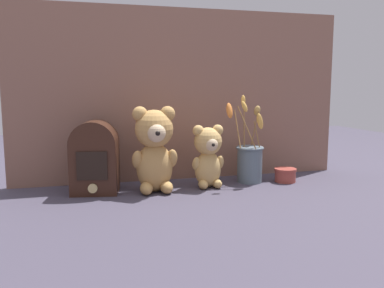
% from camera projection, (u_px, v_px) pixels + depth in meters
% --- Properties ---
extents(ground_plane, '(4.00, 4.00, 0.00)m').
position_uv_depth(ground_plane, '(193.00, 188.00, 1.52)').
color(ground_plane, '#3D3847').
extents(backdrop_wall, '(1.35, 0.02, 0.68)m').
position_uv_depth(backdrop_wall, '(183.00, 95.00, 1.64)').
color(backdrop_wall, '#845B4C').
rests_on(backdrop_wall, ground).
extents(teddy_bear_large, '(0.16, 0.16, 0.31)m').
position_uv_depth(teddy_bear_large, '(154.00, 148.00, 1.45)').
color(teddy_bear_large, tan).
rests_on(teddy_bear_large, ground).
extents(teddy_bear_medium, '(0.13, 0.12, 0.24)m').
position_uv_depth(teddy_bear_medium, '(208.00, 155.00, 1.52)').
color(teddy_bear_medium, tan).
rests_on(teddy_bear_medium, ground).
extents(flower_vase, '(0.16, 0.15, 0.34)m').
position_uv_depth(flower_vase, '(249.00, 159.00, 1.60)').
color(flower_vase, slate).
rests_on(flower_vase, ground).
extents(vintage_radio, '(0.18, 0.16, 0.26)m').
position_uv_depth(vintage_radio, '(95.00, 157.00, 1.44)').
color(vintage_radio, '#381E14').
rests_on(vintage_radio, ground).
extents(decorative_tin_tall, '(0.09, 0.09, 0.05)m').
position_uv_depth(decorative_tin_tall, '(286.00, 175.00, 1.61)').
color(decorative_tin_tall, '#993D33').
rests_on(decorative_tin_tall, ground).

